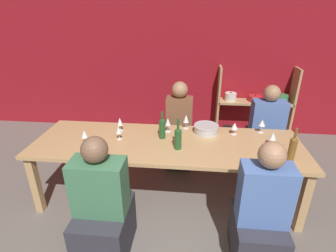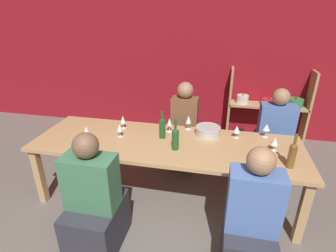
% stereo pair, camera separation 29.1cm
% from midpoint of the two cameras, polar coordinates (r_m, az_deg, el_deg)
% --- Properties ---
extents(wall_back_red, '(8.80, 0.06, 2.70)m').
position_cam_midpoint_polar(wall_back_red, '(4.59, 8.52, 14.82)').
color(wall_back_red, maroon).
rests_on(wall_back_red, ground_plane).
extents(shelf_unit, '(1.26, 0.30, 1.22)m').
position_cam_midpoint_polar(shelf_unit, '(4.70, 22.35, 2.29)').
color(shelf_unit, tan).
rests_on(shelf_unit, ground_plane).
extents(dining_table, '(2.94, 0.93, 0.74)m').
position_cam_midpoint_polar(dining_table, '(2.92, 2.45, -4.84)').
color(dining_table, tan).
rests_on(dining_table, ground_plane).
extents(mixing_bowl, '(0.29, 0.29, 0.10)m').
position_cam_midpoint_polar(mixing_bowl, '(3.09, 11.36, -1.00)').
color(mixing_bowl, '#B7BABC').
rests_on(mixing_bowl, dining_table).
extents(wine_bottle_green, '(0.07, 0.07, 0.34)m').
position_cam_midpoint_polar(wine_bottle_green, '(2.70, 28.28, -5.59)').
color(wine_bottle_green, brown).
rests_on(wine_bottle_green, dining_table).
extents(wine_bottle_dark, '(0.07, 0.07, 0.32)m').
position_cam_midpoint_polar(wine_bottle_dark, '(2.92, 1.59, -0.33)').
color(wine_bottle_dark, '#1E4C23').
rests_on(wine_bottle_dark, dining_table).
extents(wine_bottle_amber, '(0.07, 0.07, 0.33)m').
position_cam_midpoint_polar(wine_bottle_amber, '(2.69, 4.70, -2.72)').
color(wine_bottle_amber, '#1E4C23').
rests_on(wine_bottle_amber, dining_table).
extents(wine_glass_empty_a, '(0.07, 0.07, 0.16)m').
position_cam_midpoint_polar(wine_glass_empty_a, '(3.19, -7.24, 1.31)').
color(wine_glass_empty_a, white).
rests_on(wine_glass_empty_a, dining_table).
extents(wine_glass_red_a, '(0.07, 0.07, 0.18)m').
position_cam_midpoint_polar(wine_glass_red_a, '(3.16, 7.13, 1.28)').
color(wine_glass_red_a, white).
rests_on(wine_glass_red_a, dining_table).
extents(wine_glass_white_a, '(0.07, 0.07, 0.18)m').
position_cam_midpoint_polar(wine_glass_white_a, '(3.07, 3.03, 0.74)').
color(wine_glass_white_a, white).
rests_on(wine_glass_white_a, dining_table).
extents(wine_glass_empty_b, '(0.08, 0.08, 0.15)m').
position_cam_midpoint_polar(wine_glass_empty_b, '(2.94, 24.90, -3.17)').
color(wine_glass_empty_b, white).
rests_on(wine_glass_empty_b, dining_table).
extents(wine_glass_red_b, '(0.06, 0.06, 0.16)m').
position_cam_midpoint_polar(wine_glass_red_b, '(2.98, -7.77, -0.46)').
color(wine_glass_red_b, white).
rests_on(wine_glass_red_b, dining_table).
extents(wine_glass_red_c, '(0.08, 0.08, 0.16)m').
position_cam_midpoint_polar(wine_glass_red_c, '(3.20, 23.12, -0.37)').
color(wine_glass_red_c, white).
rests_on(wine_glass_red_c, dining_table).
extents(wine_glass_empty_c, '(0.08, 0.08, 0.14)m').
position_cam_midpoint_polar(wine_glass_empty_c, '(3.08, 17.40, -0.77)').
color(wine_glass_empty_c, white).
rests_on(wine_glass_empty_c, dining_table).
extents(wine_glass_white_b, '(0.07, 0.07, 0.15)m').
position_cam_midpoint_polar(wine_glass_white_b, '(3.01, -14.74, -0.99)').
color(wine_glass_white_b, white).
rests_on(wine_glass_white_b, dining_table).
extents(wine_glass_white_c, '(0.08, 0.08, 0.14)m').
position_cam_midpoint_polar(wine_glass_white_c, '(2.67, 24.76, -6.00)').
color(wine_glass_white_c, white).
rests_on(wine_glass_white_c, dining_table).
extents(person_near_a, '(0.45, 0.57, 1.18)m').
position_cam_midpoint_polar(person_near_a, '(2.55, -12.42, -17.14)').
color(person_near_a, '#2D2D38').
rests_on(person_near_a, ground_plane).
extents(person_far_a, '(0.35, 0.44, 1.22)m').
position_cam_midpoint_polar(person_far_a, '(3.68, 5.78, -2.06)').
color(person_far_a, '#2D2D38').
rests_on(person_far_a, ground_plane).
extents(person_near_b, '(0.42, 0.52, 1.19)m').
position_cam_midpoint_polar(person_near_b, '(2.46, 20.85, -20.14)').
color(person_near_b, '#2D2D38').
rests_on(person_near_b, ground_plane).
extents(person_far_b, '(0.44, 0.55, 1.19)m').
position_cam_midpoint_polar(person_far_b, '(3.86, 23.87, -3.43)').
color(person_far_b, '#2D2D38').
rests_on(person_far_b, ground_plane).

